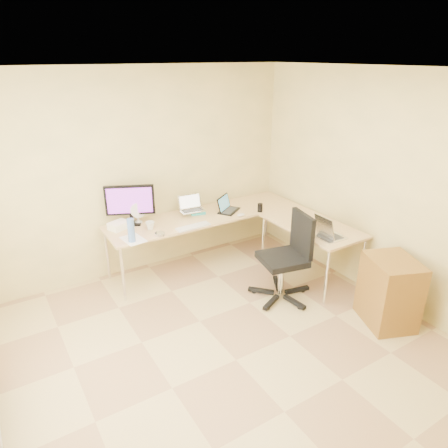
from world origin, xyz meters
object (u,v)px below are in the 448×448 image
monitor (130,205)px  laptop_black (229,204)px  desk_return (310,250)px  desk_fan (138,213)px  laptop_return (331,228)px  cabinet (389,293)px  mug (150,226)px  laptop_center (192,204)px  desk_main (206,239)px  office_chair (282,260)px  water_bottle (131,230)px  keyboard (193,227)px

monitor → laptop_black: (1.28, -0.26, -0.15)m
desk_return → monitor: bearing=148.0°
laptop_black → desk_fan: 1.22m
desk_fan → laptop_return: size_ratio=0.76×
desk_fan → laptop_return: (1.73, -1.61, -0.02)m
cabinet → desk_return: bearing=112.9°
monitor → cabinet: 3.15m
laptop_black → mug: bearing=146.1°
laptop_black → laptop_center: bearing=125.4°
desk_main → office_chair: bearing=-74.5°
monitor → desk_fan: 0.15m
desk_return → laptop_return: bearing=-103.6°
office_chair → desk_return: bearing=29.7°
water_bottle → office_chair: office_chair is taller
mug → laptop_return: size_ratio=0.30×
laptop_center → desk_main: bearing=-33.7°
laptop_black → mug: laptop_black is taller
office_chair → laptop_center: bearing=121.4°
desk_return → desk_fan: desk_fan is taller
keyboard → laptop_black: bearing=17.5°
water_bottle → laptop_return: bearing=-29.1°
keyboard → cabinet: (1.33, -1.90, -0.38)m
desk_return → laptop_black: 1.23m
laptop_center → keyboard: bearing=-110.5°
desk_fan → laptop_center: bearing=-12.7°
water_bottle → desk_fan: water_bottle is taller
mug → laptop_return: 2.15m
desk_return → keyboard: keyboard is taller
desk_main → monitor: 1.15m
desk_return → laptop_return: size_ratio=3.69×
desk_return → laptop_center: laptop_center is taller
desk_fan → office_chair: 1.88m
desk_main → desk_return: (0.98, -1.00, 0.00)m
keyboard → water_bottle: (-0.79, 0.00, 0.13)m
mug → water_bottle: size_ratio=0.38×
laptop_black → water_bottle: (-1.46, -0.24, 0.04)m
desk_main → desk_return: bearing=-45.7°
laptop_center → desk_fan: size_ratio=1.21×
laptop_center → laptop_return: (1.01, -1.52, -0.03)m
keyboard → mug: (-0.47, 0.22, 0.04)m
monitor → keyboard: bearing=-15.1°
mug → desk_fan: desk_fan is taller
keyboard → laptop_center: bearing=62.0°
monitor → water_bottle: (-0.18, -0.50, -0.12)m
mug → water_bottle: (-0.31, -0.22, 0.09)m
laptop_center → laptop_black: bearing=-14.5°
desk_main → desk_fan: (-0.86, 0.20, 0.50)m
laptop_black → keyboard: size_ratio=0.76×
laptop_center → water_bottle: (-0.99, -0.41, -0.01)m
office_chair → desk_fan: bearing=142.0°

